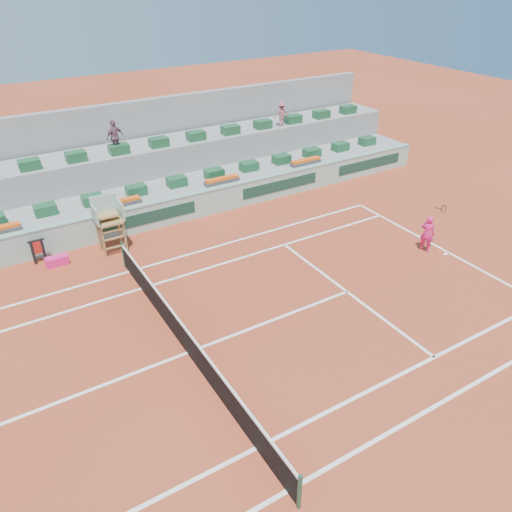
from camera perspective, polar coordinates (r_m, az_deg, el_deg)
The scene contains 16 objects.
ground at distance 15.91m, azimuth -7.83°, elevation -10.91°, with size 90.00×90.00×0.00m, color #99351D.
seating_tier_lower at distance 24.38m, azimuth -18.41°, elevation 5.14°, with size 36.00×4.00×1.20m, color gray.
seating_tier_upper at distance 25.56m, azimuth -19.61°, elevation 7.83°, with size 36.00×2.40×2.60m, color gray.
stadium_back_wall at distance 26.74m, azimuth -20.78°, elevation 10.68°, with size 36.00×0.40×4.40m, color gray.
player_bag at distance 21.37m, azimuth -21.81°, elevation -0.52°, with size 0.86×0.38×0.38m, color #F31F79.
spectator_mid at distance 24.79m, azimuth -15.82°, elevation 12.96°, with size 0.93×0.39×1.59m, color #7C5361.
spectator_right at distance 28.32m, azimuth 2.91°, elevation 15.91°, with size 0.87×0.50×1.34m, color #A15056.
court_lines at distance 15.90m, azimuth -7.83°, elevation -10.90°, with size 23.89×11.09×0.01m.
tennis_net at distance 15.56m, azimuth -7.96°, elevation -9.46°, with size 0.10×11.97×1.10m.
advertising_hoarding at distance 22.41m, azimuth -16.91°, elevation 3.21°, with size 36.00×0.34×1.26m.
umpire_chair at distance 21.13m, azimuth -16.57°, elevation 4.32°, with size 1.10×0.90×2.40m.
seat_row_lower at distance 23.24m, azimuth -18.16°, elevation 6.16°, with size 32.90×0.60×0.44m.
seat_row_upper at distance 24.49m, azimuth -19.88°, elevation 10.65°, with size 32.90×0.60×0.44m.
flower_planters at distance 22.32m, azimuth -21.26°, elevation 4.30°, with size 26.80×0.36×0.28m.
towel_rack at distance 21.61m, azimuth -23.67°, elevation 0.69°, with size 0.64×0.11×1.03m.
tennis_player at distance 21.75m, azimuth 19.01°, elevation 2.48°, with size 0.57×0.90×2.28m.
Camera 1 is at (-4.27, -11.16, 10.50)m, focal length 35.00 mm.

